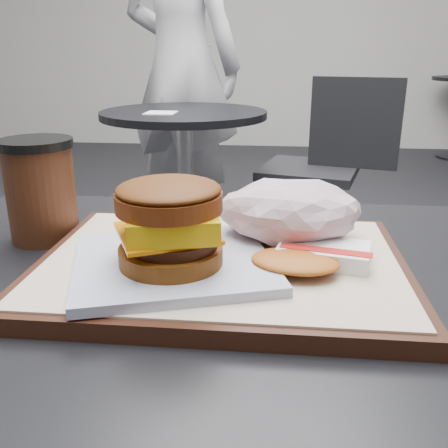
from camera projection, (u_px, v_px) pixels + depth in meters
customer_table at (235, 434)px, 0.56m from camera, size 0.80×0.60×0.77m
serving_tray at (222, 266)px, 0.52m from camera, size 0.38×0.28×0.02m
breakfast_sandwich at (171, 233)px, 0.48m from camera, size 0.23×0.22×0.09m
hash_brown at (311, 257)px, 0.50m from camera, size 0.13×0.10×0.02m
crumpled_wrapper at (290, 212)px, 0.55m from camera, size 0.16×0.12×0.07m
coffee_cup at (41, 189)px, 0.61m from camera, size 0.09×0.09×0.13m
neighbor_table at (185, 158)px, 2.16m from camera, size 0.70×0.70×0.75m
napkin at (161, 113)px, 2.00m from camera, size 0.12×0.12×0.00m
neighbor_chair at (325, 160)px, 2.29m from camera, size 0.64×0.51×0.88m
patron at (181, 66)px, 2.57m from camera, size 0.78×0.67×1.83m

